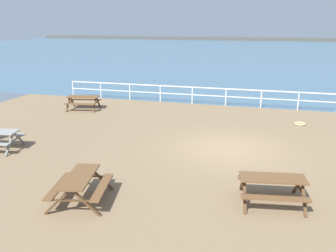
{
  "coord_description": "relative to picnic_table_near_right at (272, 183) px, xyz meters",
  "views": [
    {
      "loc": [
        1.41,
        -13.81,
        4.89
      ],
      "look_at": [
        -2.46,
        -0.2,
        0.8
      ],
      "focal_mm": 38.25,
      "sensor_mm": 36.0,
      "label": 1
    }
  ],
  "objects": [
    {
      "name": "picnic_table_near_right",
      "position": [
        0.0,
        0.0,
        0.0
      ],
      "size": [
        2.02,
        1.78,
        0.8
      ],
      "rotation": [
        0.0,
        0.0,
        0.16
      ],
      "color": "brown",
      "rests_on": "ground"
    },
    {
      "name": "ground_plane",
      "position": [
        -1.72,
        4.24,
        -0.68
      ],
      "size": [
        30.0,
        24.0,
        0.2
      ],
      "primitive_type": "cube",
      "color": "#846B4C"
    },
    {
      "name": "sea_band",
      "position": [
        -1.72,
        56.99,
        -0.58
      ],
      "size": [
        142.0,
        90.0,
        0.01
      ],
      "primitive_type": "cube",
      "color": "#476B84",
      "rests_on": "ground"
    },
    {
      "name": "rope_coil",
      "position": [
        1.34,
        8.71,
        -0.53
      ],
      "size": [
        0.55,
        0.55,
        0.11
      ],
      "primitive_type": "torus",
      "color": "tan",
      "rests_on": "ground"
    },
    {
      "name": "seaward_railing",
      "position": [
        -1.72,
        11.99,
        0.17
      ],
      "size": [
        23.07,
        0.07,
        1.08
      ],
      "color": "white",
      "rests_on": "ground"
    },
    {
      "name": "distant_shoreline",
      "position": [
        -1.72,
        99.99,
        -0.58
      ],
      "size": [
        142.0,
        6.0,
        1.8
      ],
      "primitive_type": "cube",
      "color": "#4C4C47",
      "rests_on": "ground"
    },
    {
      "name": "picnic_table_far_left",
      "position": [
        -10.69,
        8.79,
        0.0
      ],
      "size": [
        2.07,
        1.84,
        0.8
      ],
      "rotation": [
        0.0,
        0.0,
        0.21
      ],
      "color": "brown",
      "rests_on": "ground"
    },
    {
      "name": "picnic_table_mid_centre",
      "position": [
        -5.21,
        -1.38,
        0.0
      ],
      "size": [
        1.85,
        2.08,
        0.8
      ],
      "rotation": [
        0.0,
        0.0,
        1.78
      ],
      "color": "brown",
      "rests_on": "ground"
    }
  ]
}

